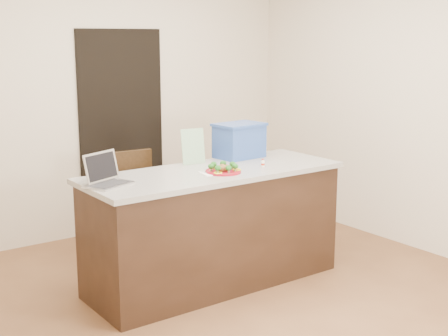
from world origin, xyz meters
TOP-DOWN VIEW (x-y plane):
  - ground at (0.00, 0.00)m, footprint 4.00×4.00m
  - room_shell at (0.00, 0.00)m, footprint 4.00×4.00m
  - doorway at (0.10, 1.98)m, footprint 0.90×0.02m
  - island at (0.00, 0.25)m, footprint 2.06×0.76m
  - plate at (0.00, 0.13)m, footprint 0.27×0.27m
  - meatballs at (0.00, 0.13)m, footprint 0.11×0.11m
  - broccoli at (0.00, 0.13)m, footprint 0.23×0.23m
  - pepper_rings at (0.00, 0.13)m, footprint 0.25×0.23m
  - napkin at (-0.08, 0.15)m, footprint 0.18×0.18m
  - fork at (-0.10, 0.16)m, footprint 0.07×0.14m
  - knife at (-0.05, 0.14)m, footprint 0.07×0.17m
  - yogurt_bottle at (0.39, 0.12)m, footprint 0.03×0.03m
  - laptop at (-0.88, 0.30)m, footprint 0.37×0.35m
  - leaflet at (0.00, 0.54)m, footprint 0.20×0.06m
  - blue_box at (0.47, 0.54)m, footprint 0.42×0.32m
  - chair at (-0.26, 1.05)m, footprint 0.47×0.47m

SIDE VIEW (x-z plane):
  - ground at x=0.00m, z-range 0.00..0.00m
  - island at x=0.00m, z-range 0.00..0.92m
  - chair at x=-0.26m, z-range 0.07..1.03m
  - napkin at x=-0.08m, z-range 0.92..0.93m
  - fork at x=-0.10m, z-range 0.93..0.93m
  - knife at x=-0.05m, z-range 0.93..0.93m
  - plate at x=0.00m, z-range 0.92..0.94m
  - pepper_rings at x=0.00m, z-range 0.94..0.94m
  - yogurt_bottle at x=0.39m, z-range 0.91..0.98m
  - meatballs at x=0.00m, z-range 0.94..0.98m
  - broccoli at x=0.00m, z-range 0.95..0.99m
  - laptop at x=-0.88m, z-range 0.87..1.09m
  - doorway at x=0.10m, z-range 0.00..2.00m
  - leaflet at x=0.00m, z-range 0.92..1.20m
  - blue_box at x=0.47m, z-range 0.92..1.21m
  - room_shell at x=0.00m, z-range -0.38..3.62m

